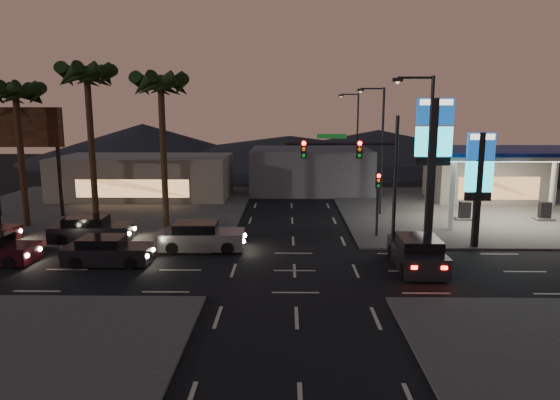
{
  "coord_description": "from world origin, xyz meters",
  "views": [
    {
      "loc": [
        -0.4,
        -25.02,
        8.28
      ],
      "look_at": [
        -0.82,
        4.22,
        3.0
      ],
      "focal_mm": 32.0,
      "sensor_mm": 36.0,
      "label": 1
    }
  ],
  "objects_px": {
    "pylon_sign_short": "(479,172)",
    "car_lane_a_front": "(107,252)",
    "pylon_sign_tall": "(434,142)",
    "car_lane_b_front": "(201,237)",
    "traffic_signal_mast": "(364,167)",
    "suv_station": "(417,253)",
    "gas_station": "(509,154)",
    "car_lane_b_mid": "(91,230)"
  },
  "relations": [
    {
      "from": "pylon_sign_tall",
      "to": "traffic_signal_mast",
      "type": "bearing_deg",
      "value": -143.48
    },
    {
      "from": "pylon_sign_tall",
      "to": "car_lane_b_front",
      "type": "xyz_separation_m",
      "value": [
        -14.08,
        -1.61,
        -5.61
      ]
    },
    {
      "from": "pylon_sign_short",
      "to": "car_lane_a_front",
      "type": "height_order",
      "value": "pylon_sign_short"
    },
    {
      "from": "pylon_sign_tall",
      "to": "suv_station",
      "type": "height_order",
      "value": "pylon_sign_tall"
    },
    {
      "from": "traffic_signal_mast",
      "to": "suv_station",
      "type": "relative_size",
      "value": 1.51
    },
    {
      "from": "traffic_signal_mast",
      "to": "pylon_sign_short",
      "type": "bearing_deg",
      "value": 19.13
    },
    {
      "from": "car_lane_b_mid",
      "to": "gas_station",
      "type": "bearing_deg",
      "value": 12.5
    },
    {
      "from": "pylon_sign_tall",
      "to": "gas_station",
      "type": "bearing_deg",
      "value": 40.91
    },
    {
      "from": "gas_station",
      "to": "suv_station",
      "type": "bearing_deg",
      "value": -129.74
    },
    {
      "from": "pylon_sign_tall",
      "to": "suv_station",
      "type": "bearing_deg",
      "value": -112.11
    },
    {
      "from": "pylon_sign_tall",
      "to": "traffic_signal_mast",
      "type": "relative_size",
      "value": 1.12
    },
    {
      "from": "gas_station",
      "to": "pylon_sign_short",
      "type": "height_order",
      "value": "pylon_sign_short"
    },
    {
      "from": "car_lane_a_front",
      "to": "car_lane_b_mid",
      "type": "xyz_separation_m",
      "value": [
        -2.65,
        4.61,
        0.06
      ]
    },
    {
      "from": "gas_station",
      "to": "pylon_sign_tall",
      "type": "relative_size",
      "value": 1.36
    },
    {
      "from": "gas_station",
      "to": "car_lane_a_front",
      "type": "xyz_separation_m",
      "value": [
        -26.19,
        -11.01,
        -4.37
      ]
    },
    {
      "from": "pylon_sign_tall",
      "to": "pylon_sign_short",
      "type": "height_order",
      "value": "pylon_sign_tall"
    },
    {
      "from": "pylon_sign_tall",
      "to": "car_lane_a_front",
      "type": "height_order",
      "value": "pylon_sign_tall"
    },
    {
      "from": "gas_station",
      "to": "pylon_sign_tall",
      "type": "distance_m",
      "value": 10.01
    },
    {
      "from": "gas_station",
      "to": "car_lane_a_front",
      "type": "relative_size",
      "value": 2.58
    },
    {
      "from": "pylon_sign_short",
      "to": "traffic_signal_mast",
      "type": "bearing_deg",
      "value": -160.87
    },
    {
      "from": "car_lane_a_front",
      "to": "car_lane_b_front",
      "type": "relative_size",
      "value": 0.9
    },
    {
      "from": "pylon_sign_short",
      "to": "suv_station",
      "type": "height_order",
      "value": "pylon_sign_short"
    },
    {
      "from": "pylon_sign_tall",
      "to": "car_lane_b_mid",
      "type": "bearing_deg",
      "value": 179.72
    },
    {
      "from": "gas_station",
      "to": "suv_station",
      "type": "xyz_separation_m",
      "value": [
        -9.5,
        -11.43,
        -4.27
      ]
    },
    {
      "from": "gas_station",
      "to": "pylon_sign_tall",
      "type": "height_order",
      "value": "pylon_sign_tall"
    },
    {
      "from": "gas_station",
      "to": "suv_station",
      "type": "height_order",
      "value": "gas_station"
    },
    {
      "from": "gas_station",
      "to": "suv_station",
      "type": "relative_size",
      "value": 2.3
    },
    {
      "from": "car_lane_b_front",
      "to": "car_lane_b_mid",
      "type": "xyz_separation_m",
      "value": [
        -7.27,
        1.72,
        -0.01
      ]
    },
    {
      "from": "car_lane_b_mid",
      "to": "pylon_sign_tall",
      "type": "bearing_deg",
      "value": -0.28
    },
    {
      "from": "pylon_sign_tall",
      "to": "car_lane_a_front",
      "type": "xyz_separation_m",
      "value": [
        -18.69,
        -4.51,
        -5.68
      ]
    },
    {
      "from": "pylon_sign_short",
      "to": "car_lane_a_front",
      "type": "relative_size",
      "value": 1.48
    },
    {
      "from": "traffic_signal_mast",
      "to": "car_lane_b_mid",
      "type": "xyz_separation_m",
      "value": [
        -16.6,
        3.62,
        -4.46
      ]
    },
    {
      "from": "suv_station",
      "to": "car_lane_b_mid",
      "type": "bearing_deg",
      "value": 165.41
    },
    {
      "from": "car_lane_a_front",
      "to": "suv_station",
      "type": "relative_size",
      "value": 0.89
    },
    {
      "from": "traffic_signal_mast",
      "to": "car_lane_b_front",
      "type": "relative_size",
      "value": 1.52
    },
    {
      "from": "traffic_signal_mast",
      "to": "car_lane_b_front",
      "type": "xyz_separation_m",
      "value": [
        -9.34,
        1.9,
        -4.44
      ]
    },
    {
      "from": "pylon_sign_short",
      "to": "pylon_sign_tall",
      "type": "bearing_deg",
      "value": 158.2
    },
    {
      "from": "car_lane_b_mid",
      "to": "suv_station",
      "type": "distance_m",
      "value": 19.99
    },
    {
      "from": "car_lane_a_front",
      "to": "car_lane_b_mid",
      "type": "distance_m",
      "value": 5.32
    },
    {
      "from": "car_lane_a_front",
      "to": "car_lane_b_front",
      "type": "xyz_separation_m",
      "value": [
        4.61,
        2.89,
        0.07
      ]
    },
    {
      "from": "pylon_sign_short",
      "to": "suv_station",
      "type": "xyz_separation_m",
      "value": [
        -4.5,
        -3.93,
        -3.84
      ]
    },
    {
      "from": "car_lane_b_mid",
      "to": "suv_station",
      "type": "bearing_deg",
      "value": -14.59
    }
  ]
}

